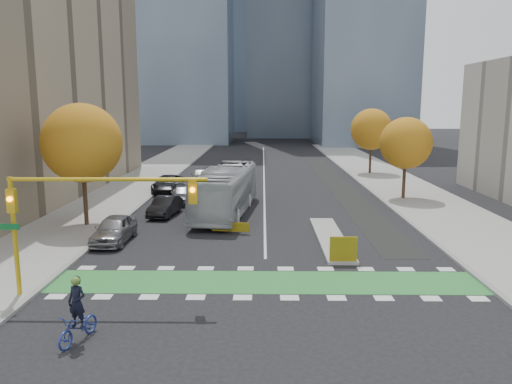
{
  "coord_description": "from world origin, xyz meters",
  "views": [
    {
      "loc": [
        -0.16,
        -20.52,
        8.12
      ],
      "look_at": [
        -0.55,
        8.54,
        3.0
      ],
      "focal_mm": 35.0,
      "sensor_mm": 36.0,
      "label": 1
    }
  ],
  "objects_px": {
    "parked_car_b": "(165,206)",
    "parked_car_d": "(168,184)",
    "cyclist": "(78,320)",
    "parked_car_a": "(114,229)",
    "parked_car_c": "(183,194)",
    "tree_east_far": "(371,129)",
    "tree_east_near": "(406,143)",
    "tree_west": "(82,143)",
    "hazard_board": "(343,249)",
    "bus": "(226,190)",
    "parked_car_e": "(201,176)",
    "traffic_signal_west": "(74,205)"
  },
  "relations": [
    {
      "from": "tree_east_near",
      "to": "parked_car_e",
      "type": "height_order",
      "value": "tree_east_near"
    },
    {
      "from": "parked_car_d",
      "to": "tree_east_near",
      "type": "bearing_deg",
      "value": -12.24
    },
    {
      "from": "tree_east_far",
      "to": "cyclist",
      "type": "height_order",
      "value": "tree_east_far"
    },
    {
      "from": "parked_car_c",
      "to": "cyclist",
      "type": "bearing_deg",
      "value": -96.56
    },
    {
      "from": "parked_car_b",
      "to": "parked_car_d",
      "type": "height_order",
      "value": "parked_car_d"
    },
    {
      "from": "hazard_board",
      "to": "parked_car_d",
      "type": "distance_m",
      "value": 24.87
    },
    {
      "from": "hazard_board",
      "to": "parked_car_c",
      "type": "height_order",
      "value": "hazard_board"
    },
    {
      "from": "hazard_board",
      "to": "traffic_signal_west",
      "type": "relative_size",
      "value": 0.16
    },
    {
      "from": "parked_car_c",
      "to": "tree_east_near",
      "type": "bearing_deg",
      "value": -2.49
    },
    {
      "from": "tree_east_far",
      "to": "parked_car_b",
      "type": "height_order",
      "value": "tree_east_far"
    },
    {
      "from": "hazard_board",
      "to": "parked_car_b",
      "type": "xyz_separation_m",
      "value": [
        -11.36,
        11.2,
        -0.1
      ]
    },
    {
      "from": "traffic_signal_west",
      "to": "tree_east_near",
      "type": "bearing_deg",
      "value": 48.48
    },
    {
      "from": "parked_car_c",
      "to": "tree_west",
      "type": "bearing_deg",
      "value": -128.86
    },
    {
      "from": "parked_car_c",
      "to": "bus",
      "type": "bearing_deg",
      "value": -53.35
    },
    {
      "from": "cyclist",
      "to": "parked_car_c",
      "type": "height_order",
      "value": "cyclist"
    },
    {
      "from": "cyclist",
      "to": "parked_car_e",
      "type": "distance_m",
      "value": 34.9
    },
    {
      "from": "tree_east_far",
      "to": "hazard_board",
      "type": "bearing_deg",
      "value": -104.12
    },
    {
      "from": "hazard_board",
      "to": "tree_east_far",
      "type": "height_order",
      "value": "tree_east_far"
    },
    {
      "from": "parked_car_c",
      "to": "parked_car_d",
      "type": "height_order",
      "value": "parked_car_d"
    },
    {
      "from": "traffic_signal_west",
      "to": "tree_west",
      "type": "bearing_deg",
      "value": 108.02
    },
    {
      "from": "parked_car_a",
      "to": "parked_car_c",
      "type": "relative_size",
      "value": 0.96
    },
    {
      "from": "traffic_signal_west",
      "to": "parked_car_c",
      "type": "xyz_separation_m",
      "value": [
        1.08,
        20.91,
        -3.34
      ]
    },
    {
      "from": "tree_west",
      "to": "traffic_signal_west",
      "type": "distance_m",
      "value": 13.25
    },
    {
      "from": "tree_west",
      "to": "parked_car_e",
      "type": "height_order",
      "value": "tree_west"
    },
    {
      "from": "bus",
      "to": "tree_east_near",
      "type": "bearing_deg",
      "value": 27.38
    },
    {
      "from": "hazard_board",
      "to": "parked_car_d",
      "type": "bearing_deg",
      "value": 121.51
    },
    {
      "from": "traffic_signal_west",
      "to": "parked_car_c",
      "type": "distance_m",
      "value": 21.21
    },
    {
      "from": "tree_east_near",
      "to": "traffic_signal_west",
      "type": "bearing_deg",
      "value": -131.52
    },
    {
      "from": "tree_west",
      "to": "tree_east_near",
      "type": "height_order",
      "value": "tree_west"
    },
    {
      "from": "bus",
      "to": "parked_car_d",
      "type": "bearing_deg",
      "value": 130.3
    },
    {
      "from": "hazard_board",
      "to": "parked_car_c",
      "type": "xyz_separation_m",
      "value": [
        -10.84,
        16.2,
        -0.1
      ]
    },
    {
      "from": "tree_west",
      "to": "tree_east_near",
      "type": "xyz_separation_m",
      "value": [
        24.0,
        10.0,
        -0.75
      ]
    },
    {
      "from": "hazard_board",
      "to": "tree_east_near",
      "type": "xyz_separation_m",
      "value": [
        8.0,
        17.8,
        4.06
      ]
    },
    {
      "from": "traffic_signal_west",
      "to": "parked_car_a",
      "type": "bearing_deg",
      "value": 97.01
    },
    {
      "from": "hazard_board",
      "to": "tree_east_near",
      "type": "height_order",
      "value": "tree_east_near"
    },
    {
      "from": "hazard_board",
      "to": "parked_car_e",
      "type": "bearing_deg",
      "value": 111.81
    },
    {
      "from": "traffic_signal_west",
      "to": "parked_car_e",
      "type": "distance_m",
      "value": 31.14
    },
    {
      "from": "cyclist",
      "to": "parked_car_d",
      "type": "bearing_deg",
      "value": 111.58
    },
    {
      "from": "tree_west",
      "to": "parked_car_d",
      "type": "height_order",
      "value": "tree_west"
    },
    {
      "from": "traffic_signal_west",
      "to": "parked_car_d",
      "type": "bearing_deg",
      "value": 92.37
    },
    {
      "from": "parked_car_c",
      "to": "hazard_board",
      "type": "bearing_deg",
      "value": -63.54
    },
    {
      "from": "parked_car_c",
      "to": "parked_car_d",
      "type": "relative_size",
      "value": 0.86
    },
    {
      "from": "hazard_board",
      "to": "bus",
      "type": "xyz_separation_m",
      "value": [
        -6.88,
        12.09,
        0.97
      ]
    },
    {
      "from": "parked_car_a",
      "to": "parked_car_d",
      "type": "bearing_deg",
      "value": 91.24
    },
    {
      "from": "parked_car_a",
      "to": "parked_car_d",
      "type": "distance_m",
      "value": 17.21
    },
    {
      "from": "hazard_board",
      "to": "parked_car_e",
      "type": "relative_size",
      "value": 0.28
    },
    {
      "from": "tree_west",
      "to": "bus",
      "type": "relative_size",
      "value": 0.65
    },
    {
      "from": "tree_east_far",
      "to": "parked_car_d",
      "type": "distance_m",
      "value": 25.31
    },
    {
      "from": "parked_car_d",
      "to": "parked_car_e",
      "type": "height_order",
      "value": "parked_car_e"
    },
    {
      "from": "tree_east_far",
      "to": "parked_car_b",
      "type": "xyz_separation_m",
      "value": [
        -19.86,
        -22.6,
        -4.54
      ]
    }
  ]
}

